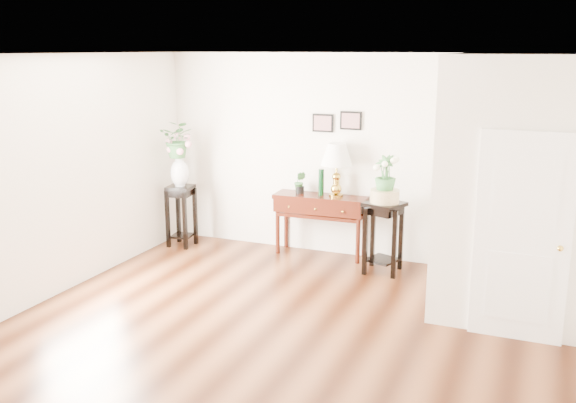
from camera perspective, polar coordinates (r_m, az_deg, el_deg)
The scene contains 20 objects.
floor at distance 6.70m, azimuth 0.38°, elevation -11.73°, with size 6.00×5.50×0.02m, color brown.
ceiling at distance 6.07m, azimuth 0.42°, elevation 12.96°, with size 6.00×5.50×0.02m, color white.
wall_back at distance 8.80m, azimuth 7.13°, elevation 3.85°, with size 6.00×0.02×2.80m, color silver.
wall_front at distance 3.94m, azimuth -14.92°, elevation -8.65°, with size 6.00×0.02×2.80m, color silver.
wall_left at distance 7.84m, azimuth -20.39°, elevation 1.94°, with size 0.02×5.50×2.80m, color silver.
partition at distance 7.54m, azimuth 20.66°, elevation 1.48°, with size 1.80×1.95×2.80m, color silver.
door at distance 6.65m, azimuth 20.08°, elevation -3.10°, with size 0.90×0.05×2.10m, color white.
art_print_left at distance 8.91m, azimuth 3.12°, elevation 6.98°, with size 0.30×0.02×0.25m, color black.
art_print_right at distance 8.78m, azimuth 5.60°, elevation 7.17°, with size 0.30×0.02×0.25m, color black.
wall_ornament at distance 7.65m, azimuth 14.02°, elevation 7.04°, with size 0.51×0.51×0.07m, color #B98B43.
console_table at distance 9.02m, azimuth 2.92°, elevation -2.12°, with size 1.30×0.43×0.87m, color #370E09.
table_lamp at distance 8.77m, azimuth 4.33°, elevation 2.68°, with size 0.43×0.43×0.75m, color gold.
green_vase at distance 8.87m, azimuth 2.97°, elevation 1.64°, with size 0.08×0.08×0.37m, color black.
potted_plant at distance 8.99m, azimuth 1.06°, elevation 1.66°, with size 0.16×0.13×0.30m, color #336D35.
plant_stand_a at distance 9.55m, azimuth -9.45°, elevation -1.27°, with size 0.35×0.35×0.91m, color black.
porcelain_vase at distance 9.41m, azimuth -9.61°, elevation 2.73°, with size 0.27×0.27×0.46m, color white, non-canonical shape.
lily_arrangement at distance 9.34m, azimuth -9.71°, elevation 5.40°, with size 0.48×0.42×0.54m, color #336D35.
plant_stand_b at distance 8.41m, azimuth 8.47°, elevation -3.18°, with size 0.44×0.44×0.93m, color black.
ceramic_bowl at distance 8.27m, azimuth 8.60°, elevation 0.46°, with size 0.37×0.37×0.17m, color tan.
narcissus at distance 8.21m, azimuth 8.67°, elevation 2.39°, with size 0.27×0.27×0.49m, color #336D35.
Camera 1 is at (2.27, -5.63, 2.85)m, focal length 40.00 mm.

